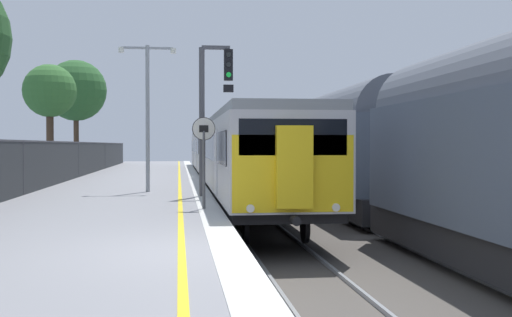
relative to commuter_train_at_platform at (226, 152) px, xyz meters
The scene contains 8 objects.
ground 23.75m from the commuter_train_at_platform, 88.68° to the right, with size 17.40×110.00×1.21m.
commuter_train_at_platform is the anchor object (origin of this frame).
freight_train_adjacent_track 9.80m from the commuter_train_at_platform, 65.86° to the right, with size 2.60×40.71×4.75m.
signal_gantry 13.33m from the commuter_train_at_platform, 96.37° to the right, with size 1.10×0.24×4.82m.
speed_limit_sign 17.31m from the commuter_train_at_platform, 96.12° to the right, with size 0.59×0.08×2.36m.
platform_lamp_mid 11.60m from the commuter_train_at_platform, 108.11° to the right, with size 2.00×0.20×5.14m.
background_tree_left 10.68m from the commuter_train_at_platform, 160.49° to the left, with size 2.96×2.96×6.16m.
background_tree_right 15.72m from the commuter_train_at_platform, 128.75° to the left, with size 4.20×4.20×7.51m.
Camera 1 is at (-0.39, -9.96, 1.65)m, focal length 44.89 mm.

